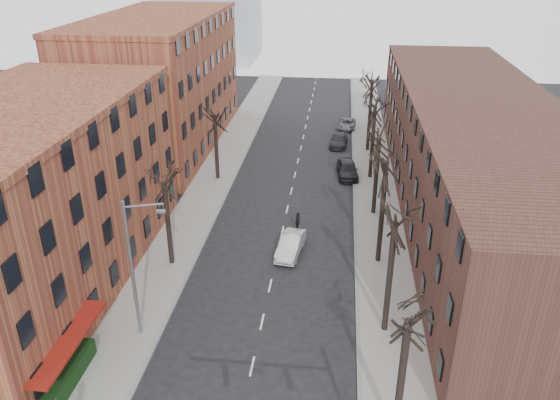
% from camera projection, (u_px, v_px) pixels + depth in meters
% --- Properties ---
extents(sidewalk_left, '(4.00, 90.00, 0.15)m').
position_uv_depth(sidewalk_left, '(216.00, 174.00, 55.75)').
color(sidewalk_left, gray).
rests_on(sidewalk_left, ground).
extents(sidewalk_right, '(4.00, 90.00, 0.15)m').
position_uv_depth(sidewalk_right, '(374.00, 181.00, 54.15)').
color(sidewalk_right, gray).
rests_on(sidewalk_right, ground).
extents(building_left_near, '(12.00, 26.00, 12.00)m').
position_uv_depth(building_left_near, '(28.00, 203.00, 36.06)').
color(building_left_near, brown).
rests_on(building_left_near, ground).
extents(building_left_far, '(12.00, 28.00, 14.00)m').
position_uv_depth(building_left_far, '(161.00, 84.00, 61.64)').
color(building_left_far, brown).
rests_on(building_left_far, ground).
extents(building_right, '(12.00, 50.00, 10.00)m').
position_uv_depth(building_right, '(475.00, 156.00, 46.74)').
color(building_right, '#4A2922').
rests_on(building_right, ground).
extents(awning_left, '(1.20, 7.00, 0.15)m').
position_uv_depth(awning_left, '(77.00, 378.00, 29.91)').
color(awning_left, maroon).
rests_on(awning_left, ground).
extents(hedge, '(0.80, 6.00, 1.00)m').
position_uv_depth(hedge, '(65.00, 383.00, 28.75)').
color(hedge, black).
rests_on(hedge, sidewalk_left).
extents(tree_right_b, '(5.20, 5.20, 10.80)m').
position_uv_depth(tree_right_b, '(384.00, 330.00, 33.59)').
color(tree_right_b, black).
rests_on(tree_right_b, ground).
extents(tree_right_c, '(5.20, 5.20, 11.60)m').
position_uv_depth(tree_right_c, '(378.00, 262.00, 40.77)').
color(tree_right_c, black).
rests_on(tree_right_c, ground).
extents(tree_right_d, '(5.20, 5.20, 10.00)m').
position_uv_depth(tree_right_d, '(373.00, 214.00, 47.94)').
color(tree_right_d, black).
rests_on(tree_right_d, ground).
extents(tree_right_e, '(5.20, 5.20, 10.80)m').
position_uv_depth(tree_right_e, '(370.00, 178.00, 55.12)').
color(tree_right_e, black).
rests_on(tree_right_e, ground).
extents(tree_right_f, '(5.20, 5.20, 11.60)m').
position_uv_depth(tree_right_f, '(367.00, 151.00, 62.29)').
color(tree_right_f, black).
rests_on(tree_right_f, ground).
extents(tree_left_a, '(5.20, 5.20, 9.50)m').
position_uv_depth(tree_left_a, '(172.00, 264.00, 40.50)').
color(tree_left_a, black).
rests_on(tree_left_a, ground).
extents(tree_left_b, '(5.20, 5.20, 9.50)m').
position_uv_depth(tree_left_b, '(218.00, 179.00, 54.85)').
color(tree_left_b, black).
rests_on(tree_left_b, ground).
extents(streetlight, '(2.45, 0.22, 9.03)m').
position_uv_depth(streetlight, '(134.00, 264.00, 31.10)').
color(streetlight, slate).
rests_on(streetlight, ground).
extents(silver_sedan, '(2.13, 4.61, 1.46)m').
position_uv_depth(silver_sedan, '(290.00, 245.00, 41.53)').
color(silver_sedan, silver).
rests_on(silver_sedan, ground).
extents(parked_car_near, '(2.42, 4.98, 1.64)m').
position_uv_depth(parked_car_near, '(347.00, 169.00, 55.13)').
color(parked_car_near, black).
rests_on(parked_car_near, ground).
extents(parked_car_mid, '(2.28, 4.71, 1.32)m').
position_uv_depth(parked_car_mid, '(339.00, 140.00, 63.50)').
color(parked_car_mid, black).
rests_on(parked_car_mid, ground).
extents(parked_car_far, '(2.26, 4.34, 1.17)m').
position_uv_depth(parked_car_far, '(347.00, 124.00, 69.45)').
color(parked_car_far, slate).
rests_on(parked_car_far, ground).
extents(pedestrian_crossing, '(0.54, 1.08, 1.77)m').
position_uv_depth(pedestrian_crossing, '(298.00, 222.00, 44.62)').
color(pedestrian_crossing, black).
rests_on(pedestrian_crossing, ground).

